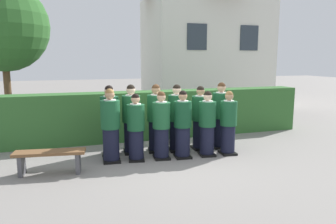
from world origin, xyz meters
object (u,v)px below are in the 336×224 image
(student_rear_row_4, at_px, (200,119))
(student_rear_row_1, at_px, (131,121))
(student_front_row_3, at_px, (183,126))
(student_front_row_4, at_px, (207,125))
(student_rear_row_5, at_px, (221,117))
(wooden_bench, at_px, (50,157))
(student_front_row_1, at_px, (136,129))
(student_rear_row_2, at_px, (156,120))
(student_front_row_2, at_px, (161,127))
(student_front_row_0, at_px, (111,127))
(student_front_row_5, at_px, (228,124))
(student_rear_row_3, at_px, (177,119))
(student_rear_row_0, at_px, (110,122))

(student_rear_row_4, bearing_deg, student_rear_row_1, 173.96)
(student_front_row_3, distance_m, student_front_row_4, 0.62)
(student_rear_row_5, distance_m, wooden_bench, 4.28)
(student_front_row_1, bearing_deg, student_front_row_4, -5.04)
(student_rear_row_1, xyz_separation_m, student_rear_row_2, (0.62, -0.05, -0.00))
(student_rear_row_4, bearing_deg, student_front_row_2, -158.30)
(student_front_row_0, bearing_deg, student_rear_row_1, 41.93)
(student_front_row_3, xyz_separation_m, student_front_row_5, (1.16, -0.08, -0.02))
(student_rear_row_3, relative_size, wooden_bench, 1.18)
(student_front_row_0, bearing_deg, student_front_row_3, -6.85)
(student_front_row_3, xyz_separation_m, student_front_row_4, (0.62, -0.03, -0.02))
(student_front_row_2, height_order, student_front_row_5, student_front_row_2)
(student_rear_row_0, distance_m, student_rear_row_3, 1.66)
(student_front_row_0, distance_m, student_rear_row_3, 1.75)
(student_front_row_5, xyz_separation_m, student_rear_row_0, (-2.76, 0.84, 0.07))
(student_front_row_0, distance_m, student_front_row_4, 2.29)
(student_front_row_1, bearing_deg, student_front_row_3, -6.17)
(student_front_row_5, xyz_separation_m, student_rear_row_1, (-2.24, 0.80, 0.07))
(student_front_row_4, distance_m, student_rear_row_0, 2.36)
(student_front_row_2, distance_m, student_front_row_5, 1.67)
(student_front_row_3, relative_size, student_rear_row_0, 0.94)
(student_rear_row_3, xyz_separation_m, student_rear_row_5, (1.19, -0.09, 0.01))
(student_rear_row_4, bearing_deg, student_rear_row_0, 174.22)
(student_front_row_2, distance_m, student_rear_row_4, 1.27)
(student_rear_row_5, bearing_deg, student_front_row_1, -171.01)
(student_front_row_4, bearing_deg, student_rear_row_0, 160.19)
(student_front_row_5, xyz_separation_m, student_rear_row_4, (-0.49, 0.61, 0.04))
(student_front_row_2, relative_size, student_rear_row_5, 0.92)
(student_front_row_4, xyz_separation_m, student_rear_row_2, (-1.08, 0.70, 0.07))
(student_front_row_1, relative_size, student_front_row_5, 0.99)
(student_front_row_1, bearing_deg, student_rear_row_5, 8.99)
(student_front_row_4, xyz_separation_m, student_rear_row_4, (0.06, 0.57, 0.04))
(student_front_row_3, bearing_deg, wooden_bench, -175.42)
(student_rear_row_3, bearing_deg, student_rear_row_2, 169.44)
(student_rear_row_0, height_order, student_rear_row_5, student_rear_row_5)
(student_front_row_2, xyz_separation_m, student_rear_row_4, (1.18, 0.47, 0.03))
(student_rear_row_2, relative_size, student_rear_row_3, 1.01)
(wooden_bench, bearing_deg, student_front_row_1, 10.81)
(student_front_row_1, xyz_separation_m, student_front_row_2, (0.59, -0.05, 0.02))
(student_rear_row_3, bearing_deg, student_front_row_3, -95.04)
(student_front_row_4, bearing_deg, student_front_row_5, -4.71)
(student_rear_row_1, height_order, student_rear_row_3, student_rear_row_1)
(student_rear_row_0, distance_m, student_rear_row_2, 1.14)
(student_front_row_0, bearing_deg, student_rear_row_4, 8.20)
(student_front_row_4, height_order, student_rear_row_0, student_rear_row_0)
(student_rear_row_2, bearing_deg, student_rear_row_1, 175.10)
(student_front_row_2, distance_m, student_rear_row_2, 0.61)
(student_front_row_1, height_order, wooden_bench, student_front_row_1)
(student_front_row_5, height_order, wooden_bench, student_front_row_5)
(student_rear_row_1, bearing_deg, student_rear_row_2, -4.90)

